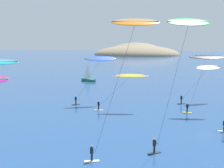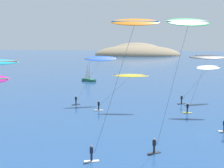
# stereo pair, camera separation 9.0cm
# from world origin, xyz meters

# --- Properties ---
(headland_island) EXTENTS (68.34, 54.88, 19.56)m
(headland_island) POSITION_xyz_m (-17.10, 216.19, 0.00)
(headland_island) COLOR #84755B
(headland_island) RESTS_ON ground
(sailboat_near) EXTENTS (5.45, 4.15, 5.70)m
(sailboat_near) POSITION_xyz_m (-17.27, 65.13, 0.64)
(sailboat_near) COLOR #23664C
(sailboat_near) RESTS_ON ground
(kitesurfer_orange) EXTENTS (7.27, 2.24, 14.09)m
(kitesurfer_orange) POSITION_xyz_m (0.63, 12.51, 12.45)
(kitesurfer_orange) COLOR silver
(kitesurfer_orange) RESTS_ON ground
(kitesurfer_black) EXTENTS (6.42, 1.88, 9.67)m
(kitesurfer_black) POSITION_xyz_m (10.46, 33.24, 8.62)
(kitesurfer_black) COLOR yellow
(kitesurfer_black) RESTS_ON ground
(kitesurfer_blue) EXTENTS (8.13, 4.19, 9.09)m
(kitesurfer_blue) POSITION_xyz_m (-8.08, 37.21, 8.05)
(kitesurfer_blue) COLOR #2D2D33
(kitesurfer_blue) RESTS_ON ground
(kitesurfer_yellow) EXTENTS (9.26, 2.02, 6.39)m
(kitesurfer_yellow) POSITION_xyz_m (-2.04, 32.66, 5.65)
(kitesurfer_yellow) COLOR silver
(kitesurfer_yellow) RESTS_ON ground
(kitesurfer_green) EXTENTS (6.47, 3.60, 14.34)m
(kitesurfer_green) POSITION_xyz_m (5.90, 16.23, 12.82)
(kitesurfer_green) COLOR #2D2D33
(kitesurfer_green) RESTS_ON ground
(kitesurfer_white) EXTENTS (8.52, 5.13, 7.20)m
(kitesurfer_white) POSITION_xyz_m (12.06, 42.19, 6.33)
(kitesurfer_white) COLOR #2D2D33
(kitesurfer_white) RESTS_ON ground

